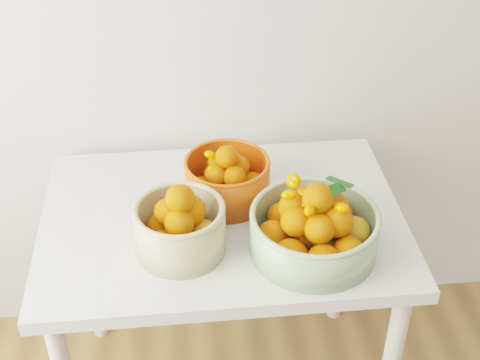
# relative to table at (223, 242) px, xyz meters

# --- Properties ---
(table) EXTENTS (1.00, 0.70, 0.75)m
(table) POSITION_rel_table_xyz_m (0.00, 0.00, 0.00)
(table) COLOR silver
(table) RESTS_ON ground
(bowl_cream) EXTENTS (0.29, 0.29, 0.20)m
(bowl_cream) POSITION_rel_table_xyz_m (-0.12, -0.13, 0.17)
(bowl_cream) COLOR tan
(bowl_cream) RESTS_ON table
(bowl_green) EXTENTS (0.41, 0.41, 0.21)m
(bowl_green) POSITION_rel_table_xyz_m (0.22, -0.17, 0.17)
(bowl_green) COLOR #8AAA77
(bowl_green) RESTS_ON table
(bowl_orange) EXTENTS (0.25, 0.25, 0.17)m
(bowl_orange) POSITION_rel_table_xyz_m (0.02, 0.08, 0.16)
(bowl_orange) COLOR #DB3E0D
(bowl_orange) RESTS_ON table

